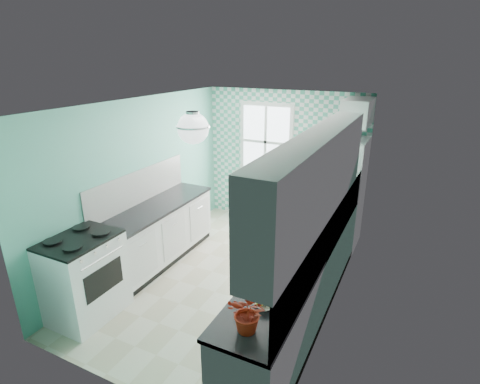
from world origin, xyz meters
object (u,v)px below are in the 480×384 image
at_px(potted_plant, 249,313).
at_px(fruit_bowl, 265,303).
at_px(sink, 327,216).
at_px(microwave, 343,129).
at_px(stove, 84,276).
at_px(fridge, 337,192).
at_px(ceiling_light, 193,128).

bearing_deg(potted_plant, fruit_bowl, 90.00).
distance_m(sink, microwave, 1.51).
bearing_deg(potted_plant, stove, 170.23).
bearing_deg(potted_plant, fridge, 91.39).
bearing_deg(fruit_bowl, sink, 89.90).
relative_size(ceiling_light, microwave, 0.67).
xyz_separation_m(stove, sink, (2.40, 2.20, 0.39)).
bearing_deg(fruit_bowl, stove, 178.70).
bearing_deg(sink, potted_plant, -92.74).
bearing_deg(fruit_bowl, microwave, 91.54).
bearing_deg(fridge, ceiling_light, -114.67).
height_order(fridge, potted_plant, fridge).
xyz_separation_m(ceiling_light, microwave, (1.11, 2.58, -0.35)).
height_order(potted_plant, microwave, microwave).
height_order(sink, fruit_bowl, sink).
bearing_deg(fridge, sink, -86.47).
xyz_separation_m(sink, potted_plant, (-0.00, -2.61, 0.19)).
height_order(stove, sink, sink).
bearing_deg(microwave, sink, 97.29).
xyz_separation_m(ceiling_light, fridge, (1.11, 2.58, -1.41)).
xyz_separation_m(stove, fruit_bowl, (2.40, -0.05, 0.43)).
height_order(fridge, microwave, microwave).
distance_m(sink, potted_plant, 2.62).
xyz_separation_m(fruit_bowl, microwave, (-0.09, 3.35, 1.00)).
height_order(stove, fruit_bowl, stove).
distance_m(sink, fruit_bowl, 2.25).
xyz_separation_m(ceiling_light, sink, (1.20, 1.48, -1.39)).
height_order(ceiling_light, fridge, ceiling_light).
height_order(fridge, sink, fridge).
bearing_deg(ceiling_light, microwave, 66.70).
bearing_deg(sink, fruit_bowl, -92.76).
relative_size(fridge, microwave, 3.49).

